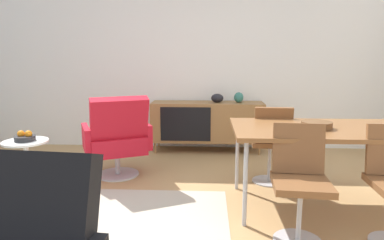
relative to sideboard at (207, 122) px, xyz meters
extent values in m
plane|color=tan|center=(-0.34, -2.30, -0.44)|extent=(8.32, 8.32, 0.00)
cube|color=white|center=(-0.34, 0.30, 0.96)|extent=(6.80, 0.12, 2.80)
cube|color=olive|center=(0.00, 0.00, 0.00)|extent=(1.60, 0.44, 0.56)
cube|color=black|center=(-0.30, -0.22, 0.00)|extent=(0.70, 0.01, 0.48)
cylinder|color=olive|center=(-0.74, -0.17, -0.36)|extent=(0.03, 0.03, 0.16)
cylinder|color=olive|center=(0.74, -0.17, -0.36)|extent=(0.03, 0.03, 0.16)
cylinder|color=olive|center=(-0.74, 0.17, -0.36)|extent=(0.03, 0.03, 0.16)
cylinder|color=olive|center=(0.74, 0.17, -0.36)|extent=(0.03, 0.03, 0.16)
ellipsoid|color=black|center=(0.14, 0.00, 0.34)|extent=(0.18, 0.18, 0.12)
ellipsoid|color=#337266|center=(0.45, 0.00, 0.35)|extent=(0.13, 0.13, 0.15)
cube|color=brown|center=(1.04, -1.84, 0.28)|extent=(1.60, 0.90, 0.04)
cylinder|color=#B7B7BC|center=(0.32, -2.23, -0.09)|extent=(0.04, 0.04, 0.70)
cylinder|color=#B7B7BC|center=(0.32, -1.45, -0.09)|extent=(0.04, 0.04, 0.70)
cylinder|color=#B7B7BC|center=(1.76, -1.45, -0.09)|extent=(0.04, 0.04, 0.70)
cylinder|color=brown|center=(0.96, -1.88, 0.33)|extent=(0.26, 0.26, 0.06)
cube|color=brown|center=(0.69, -2.46, 0.01)|extent=(0.43, 0.43, 0.05)
cube|color=brown|center=(0.71, -2.28, 0.23)|extent=(0.39, 0.12, 0.38)
cylinder|color=#B7B7BC|center=(0.69, -2.46, -0.23)|extent=(0.04, 0.04, 0.42)
cube|color=brown|center=(0.69, -1.22, 0.01)|extent=(0.42, 0.42, 0.05)
cube|color=brown|center=(0.68, -1.40, 0.23)|extent=(0.38, 0.11, 0.38)
cylinder|color=#B7B7BC|center=(0.69, -1.22, -0.23)|extent=(0.04, 0.04, 0.42)
cylinder|color=#B7B7BC|center=(0.69, -1.22, -0.43)|extent=(0.36, 0.36, 0.01)
cube|color=red|center=(-1.03, -1.09, -0.06)|extent=(0.78, 0.76, 0.20)
cube|color=red|center=(-0.92, -1.31, 0.25)|extent=(0.66, 0.50, 0.51)
cube|color=red|center=(-0.73, -0.95, 0.02)|extent=(0.27, 0.48, 0.28)
cube|color=red|center=(-1.33, -1.23, 0.02)|extent=(0.27, 0.48, 0.28)
cylinder|color=#B7B7BC|center=(-1.03, -1.09, -0.30)|extent=(0.06, 0.06, 0.28)
cylinder|color=#B7B7BC|center=(-1.03, -1.09, -0.43)|extent=(0.48, 0.48, 0.02)
cube|color=black|center=(-0.75, -3.45, 0.25)|extent=(0.62, 0.32, 0.51)
cylinder|color=white|center=(-1.82, -1.59, 0.07)|extent=(0.44, 0.44, 0.02)
cylinder|color=white|center=(-1.82, -1.59, -0.19)|extent=(0.05, 0.05, 0.50)
cone|color=white|center=(-1.82, -1.59, -0.43)|extent=(0.32, 0.32, 0.02)
cylinder|color=#262628|center=(-1.82, -1.59, 0.11)|extent=(0.20, 0.20, 0.05)
sphere|color=orange|center=(-1.78, -1.58, 0.15)|extent=(0.07, 0.07, 0.07)
sphere|color=orange|center=(-1.86, -1.58, 0.15)|extent=(0.07, 0.07, 0.07)
cube|color=#B7AD99|center=(-0.90, -2.39, -0.44)|extent=(2.20, 1.70, 0.01)
camera|label=1|loc=(0.03, -4.75, 0.89)|focal=31.15mm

